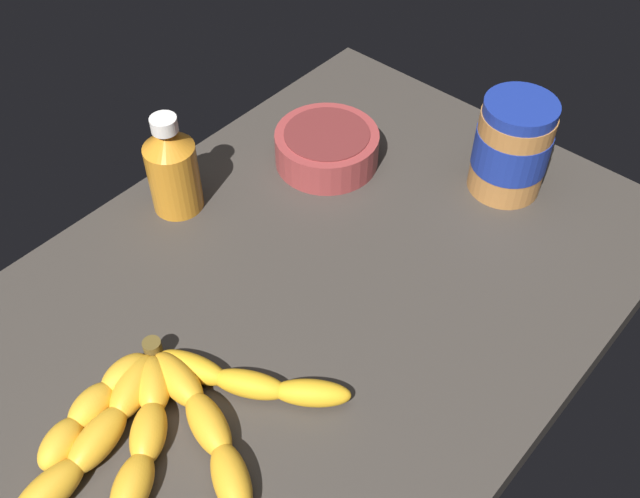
% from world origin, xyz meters
% --- Properties ---
extents(ground_plane, '(0.89, 0.60, 0.05)m').
position_xyz_m(ground_plane, '(0.00, 0.00, -0.02)').
color(ground_plane, '#38332D').
extents(banana_bunch, '(0.32, 0.23, 0.04)m').
position_xyz_m(banana_bunch, '(0.22, 0.01, 0.02)').
color(banana_bunch, gold).
rests_on(banana_bunch, ground_plane).
extents(peanut_butter_jar, '(0.10, 0.10, 0.13)m').
position_xyz_m(peanut_butter_jar, '(-0.32, 0.07, 0.07)').
color(peanut_butter_jar, '#B27238').
rests_on(peanut_butter_jar, ground_plane).
extents(honey_bottle, '(0.06, 0.06, 0.14)m').
position_xyz_m(honey_bottle, '(-0.01, -0.23, 0.06)').
color(honey_bottle, orange).
rests_on(honey_bottle, ground_plane).
extents(small_bowl, '(0.14, 0.14, 0.05)m').
position_xyz_m(small_bowl, '(-0.20, -0.14, 0.03)').
color(small_bowl, '#993838').
rests_on(small_bowl, ground_plane).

